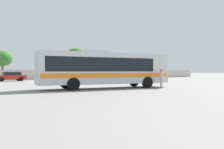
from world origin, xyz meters
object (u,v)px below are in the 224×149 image
Objects in this scene: roadside_tree_midright at (76,55)px; roadside_tree_right at (75,61)px; coach_bus_silver_orange at (104,68)px; parked_car_second_red at (11,76)px; attendant_by_bus_door at (161,77)px; roadside_tree_midleft at (2,58)px.

roadside_tree_midright is 1.22m from roadside_tree_right.
coach_bus_silver_orange is 1.85× the size of roadside_tree_midright.
parked_car_second_red is (-5.14, 20.71, -1.06)m from coach_bus_silver_orange.
parked_car_second_red is (-9.74, 23.21, -0.24)m from attendant_by_bus_door.
roadside_tree_midright is (14.18, 8.69, 4.17)m from parked_car_second_red.
attendant_by_bus_door is (4.59, -2.49, -0.82)m from coach_bus_silver_orange.
roadside_tree_right is at bearing 102.09° from roadside_tree_midright.
roadside_tree_right reaches higher than roadside_tree_midleft.
roadside_tree_midright is at bearing 82.07° from attendant_by_bus_door.
attendant_by_bus_door is 0.39× the size of parked_car_second_red.
attendant_by_bus_door is 0.34× the size of roadside_tree_midleft.
roadside_tree_midleft reaches higher than attendant_by_bus_door.
roadside_tree_midright is (14.71, 2.19, 1.12)m from roadside_tree_midleft.
attendant_by_bus_door is 31.56m from roadside_tree_midleft.
roadside_tree_right is at bearing 82.38° from attendant_by_bus_door.
roadside_tree_midleft reaches higher than coach_bus_silver_orange.
roadside_tree_right reaches higher than attendant_by_bus_door.
roadside_tree_right reaches higher than parked_car_second_red.
roadside_tree_right is (8.93, 29.91, 2.01)m from coach_bus_silver_orange.
roadside_tree_midleft is 14.91m from roadside_tree_midright.
coach_bus_silver_orange is 30.92m from roadside_tree_midright.
attendant_by_bus_door reaches higher than parked_car_second_red.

